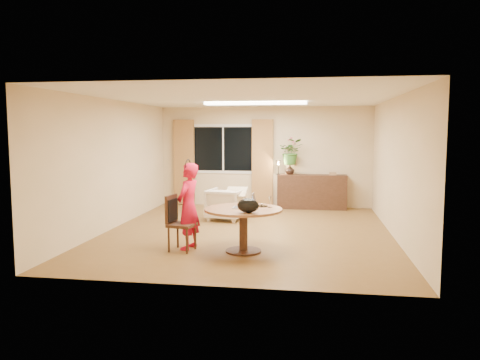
% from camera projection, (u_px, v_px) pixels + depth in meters
% --- Properties ---
extents(floor, '(6.50, 6.50, 0.00)m').
position_uv_depth(floor, '(248.00, 232.00, 9.15)').
color(floor, brown).
rests_on(floor, ground).
extents(ceiling, '(6.50, 6.50, 0.00)m').
position_uv_depth(ceiling, '(248.00, 98.00, 8.88)').
color(ceiling, white).
rests_on(ceiling, wall_back).
extents(wall_back, '(5.50, 0.00, 5.50)m').
position_uv_depth(wall_back, '(265.00, 157.00, 12.21)').
color(wall_back, tan).
rests_on(wall_back, floor).
extents(wall_left, '(0.00, 6.50, 6.50)m').
position_uv_depth(wall_left, '(113.00, 164.00, 9.43)').
color(wall_left, tan).
rests_on(wall_left, floor).
extents(wall_right, '(0.00, 6.50, 6.50)m').
position_uv_depth(wall_right, '(396.00, 168.00, 8.60)').
color(wall_right, tan).
rests_on(wall_right, floor).
extents(window, '(1.70, 0.03, 1.30)m').
position_uv_depth(window, '(223.00, 149.00, 12.34)').
color(window, white).
rests_on(window, wall_back).
extents(curtain_left, '(0.55, 0.08, 2.25)m').
position_uv_depth(curtain_left, '(184.00, 162.00, 12.46)').
color(curtain_left, brown).
rests_on(curtain_left, wall_back).
extents(curtain_right, '(0.55, 0.08, 2.25)m').
position_uv_depth(curtain_right, '(262.00, 163.00, 12.14)').
color(curtain_right, brown).
rests_on(curtain_right, wall_back).
extents(ceiling_panel, '(2.20, 0.35, 0.05)m').
position_uv_depth(ceiling_panel, '(255.00, 103.00, 10.06)').
color(ceiling_panel, white).
rests_on(ceiling_panel, ceiling).
extents(dining_table, '(1.27, 1.27, 0.72)m').
position_uv_depth(dining_table, '(243.00, 218.00, 7.60)').
color(dining_table, brown).
rests_on(dining_table, floor).
extents(dining_chair, '(0.51, 0.48, 0.92)m').
position_uv_depth(dining_chair, '(182.00, 223.00, 7.69)').
color(dining_chair, '#301C10').
rests_on(dining_chair, floor).
extents(child, '(0.59, 0.45, 1.45)m').
position_uv_depth(child, '(189.00, 206.00, 7.79)').
color(child, red).
rests_on(child, floor).
extents(laptop, '(0.39, 0.27, 0.26)m').
position_uv_depth(laptop, '(244.00, 200.00, 7.60)').
color(laptop, '#B7B7BC').
rests_on(laptop, dining_table).
extents(tumbler, '(0.09, 0.09, 0.10)m').
position_uv_depth(tumbler, '(247.00, 203.00, 7.86)').
color(tumbler, white).
rests_on(tumbler, dining_table).
extents(wine_glass, '(0.09, 0.09, 0.19)m').
position_uv_depth(wine_glass, '(270.00, 202.00, 7.66)').
color(wine_glass, white).
rests_on(wine_glass, dining_table).
extents(pot_lid, '(0.25, 0.25, 0.03)m').
position_uv_depth(pot_lid, '(262.00, 205.00, 7.78)').
color(pot_lid, white).
rests_on(pot_lid, dining_table).
extents(handbag, '(0.34, 0.20, 0.23)m').
position_uv_depth(handbag, '(248.00, 206.00, 7.16)').
color(handbag, black).
rests_on(handbag, dining_table).
extents(armchair, '(0.86, 0.88, 0.70)m').
position_uv_depth(armchair, '(226.00, 204.00, 10.40)').
color(armchair, beige).
rests_on(armchair, floor).
extents(throw, '(0.46, 0.56, 0.03)m').
position_uv_depth(throw, '(236.00, 188.00, 10.30)').
color(throw, beige).
rests_on(throw, armchair).
extents(sideboard, '(1.74, 0.42, 0.87)m').
position_uv_depth(sideboard, '(312.00, 192.00, 11.88)').
color(sideboard, '#301C10').
rests_on(sideboard, floor).
extents(vase, '(0.29, 0.29, 0.25)m').
position_uv_depth(vase, '(290.00, 170.00, 11.90)').
color(vase, black).
rests_on(vase, sideboard).
extents(bouquet, '(0.62, 0.54, 0.66)m').
position_uv_depth(bouquet, '(291.00, 152.00, 11.85)').
color(bouquet, '#2E6726').
rests_on(bouquet, vase).
extents(book_stack, '(0.19, 0.15, 0.08)m').
position_uv_depth(book_stack, '(333.00, 174.00, 11.75)').
color(book_stack, '#8D5F48').
rests_on(book_stack, sideboard).
extents(desk_lamp, '(0.19, 0.19, 0.37)m').
position_uv_depth(desk_lamp, '(278.00, 167.00, 11.89)').
color(desk_lamp, black).
rests_on(desk_lamp, sideboard).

